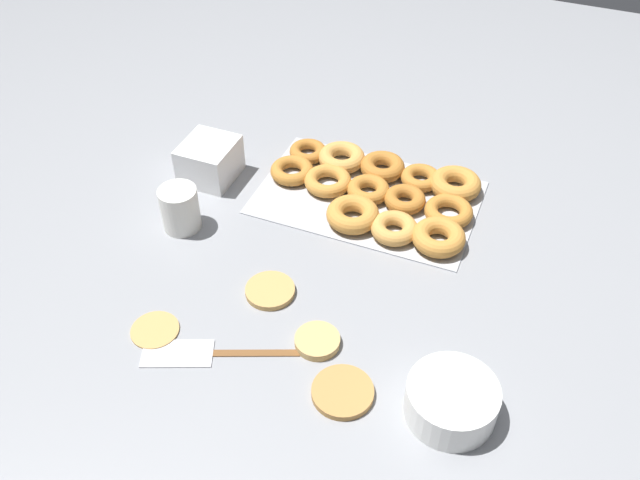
% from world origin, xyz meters
% --- Properties ---
extents(ground_plane, '(3.00, 3.00, 0.00)m').
position_xyz_m(ground_plane, '(0.00, 0.00, 0.00)').
color(ground_plane, gray).
extents(pancake_0, '(0.10, 0.10, 0.01)m').
position_xyz_m(pancake_0, '(-0.19, 0.21, 0.01)').
color(pancake_0, '#B27F42').
rests_on(pancake_0, ground_plane).
extents(pancake_1, '(0.09, 0.09, 0.01)m').
position_xyz_m(pancake_1, '(0.17, 0.22, 0.00)').
color(pancake_1, tan).
rests_on(pancake_1, ground_plane).
extents(pancake_2, '(0.08, 0.08, 0.02)m').
position_xyz_m(pancake_2, '(-0.11, 0.13, 0.01)').
color(pancake_2, tan).
rests_on(pancake_2, ground_plane).
extents(pancake_3, '(0.10, 0.10, 0.01)m').
position_xyz_m(pancake_3, '(0.02, 0.05, 0.01)').
color(pancake_3, tan).
rests_on(pancake_3, ground_plane).
extents(donut_tray, '(0.48, 0.31, 0.04)m').
position_xyz_m(donut_tray, '(-0.09, -0.29, 0.02)').
color(donut_tray, '#ADAFB5').
rests_on(donut_tray, ground_plane).
extents(batter_bowl, '(0.15, 0.15, 0.06)m').
position_xyz_m(batter_bowl, '(-0.36, 0.18, 0.03)').
color(batter_bowl, white).
rests_on(batter_bowl, ground_plane).
extents(container_stack, '(0.11, 0.12, 0.09)m').
position_xyz_m(container_stack, '(0.30, -0.23, 0.04)').
color(container_stack, white).
rests_on(container_stack, ground_plane).
extents(paper_cup, '(0.08, 0.08, 0.10)m').
position_xyz_m(paper_cup, '(0.27, -0.05, 0.05)').
color(paper_cup, white).
rests_on(paper_cup, ground_plane).
extents(spatula, '(0.27, 0.14, 0.01)m').
position_xyz_m(spatula, '(0.08, 0.23, 0.00)').
color(spatula, brown).
rests_on(spatula, ground_plane).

